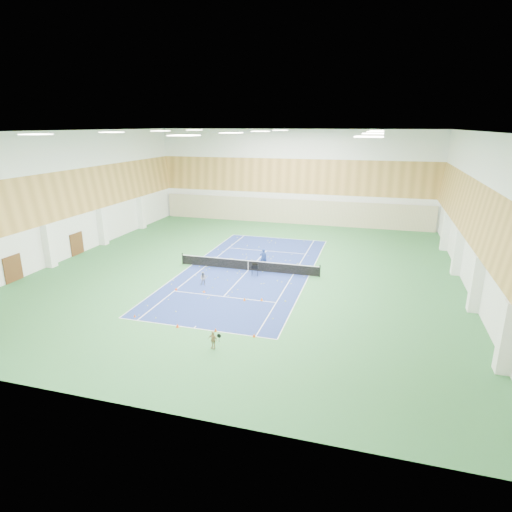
# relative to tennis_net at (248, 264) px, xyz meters

# --- Properties ---
(ground) EXTENTS (40.00, 40.00, 0.00)m
(ground) POSITION_rel_tennis_net_xyz_m (0.00, 0.00, -0.55)
(ground) COLOR #2C6836
(ground) RESTS_ON ground
(room_shell) EXTENTS (36.00, 40.00, 12.00)m
(room_shell) POSITION_rel_tennis_net_xyz_m (0.00, 0.00, 5.45)
(room_shell) COLOR white
(room_shell) RESTS_ON ground
(wood_cladding) EXTENTS (36.00, 40.00, 8.00)m
(wood_cladding) POSITION_rel_tennis_net_xyz_m (0.00, 0.00, 7.45)
(wood_cladding) COLOR #C08E47
(wood_cladding) RESTS_ON room_shell
(ceiling_light_grid) EXTENTS (21.40, 25.40, 0.06)m
(ceiling_light_grid) POSITION_rel_tennis_net_xyz_m (0.00, 0.00, 11.37)
(ceiling_light_grid) COLOR white
(ceiling_light_grid) RESTS_ON room_shell
(court_surface) EXTENTS (10.97, 23.77, 0.01)m
(court_surface) POSITION_rel_tennis_net_xyz_m (0.00, 0.00, -0.55)
(court_surface) COLOR navy
(court_surface) RESTS_ON ground
(tennis_balls_scatter) EXTENTS (10.57, 22.77, 0.07)m
(tennis_balls_scatter) POSITION_rel_tennis_net_xyz_m (0.00, 0.00, -0.50)
(tennis_balls_scatter) COLOR yellow
(tennis_balls_scatter) RESTS_ON ground
(tennis_net) EXTENTS (12.80, 0.10, 1.10)m
(tennis_net) POSITION_rel_tennis_net_xyz_m (0.00, 0.00, 0.00)
(tennis_net) COLOR black
(tennis_net) RESTS_ON ground
(back_curtain) EXTENTS (35.40, 0.16, 3.20)m
(back_curtain) POSITION_rel_tennis_net_xyz_m (0.00, 19.75, 1.05)
(back_curtain) COLOR #C6B793
(back_curtain) RESTS_ON ground
(door_left_a) EXTENTS (0.08, 1.80, 2.20)m
(door_left_a) POSITION_rel_tennis_net_xyz_m (-17.92, -8.00, 0.55)
(door_left_a) COLOR #593319
(door_left_a) RESTS_ON ground
(door_left_b) EXTENTS (0.08, 1.80, 2.20)m
(door_left_b) POSITION_rel_tennis_net_xyz_m (-17.92, 0.00, 0.55)
(door_left_b) COLOR #593319
(door_left_b) RESTS_ON ground
(coach) EXTENTS (0.74, 0.64, 1.72)m
(coach) POSITION_rel_tennis_net_xyz_m (1.02, 1.38, 0.31)
(coach) COLOR navy
(coach) RESTS_ON ground
(child_court) EXTENTS (0.59, 0.49, 1.11)m
(child_court) POSITION_rel_tennis_net_xyz_m (-2.44, -4.47, 0.00)
(child_court) COLOR #94949C
(child_court) RESTS_ON ground
(child_apron) EXTENTS (0.68, 0.40, 1.08)m
(child_apron) POSITION_rel_tennis_net_xyz_m (2.12, -13.91, -0.01)
(child_apron) COLOR tan
(child_apron) RESTS_ON ground
(ball_cart) EXTENTS (0.71, 0.71, 1.01)m
(ball_cart) POSITION_rel_tennis_net_xyz_m (0.95, -1.12, -0.05)
(ball_cart) COLOR black
(ball_cart) RESTS_ON ground
(cone_svc_a) EXTENTS (0.22, 0.22, 0.24)m
(cone_svc_a) POSITION_rel_tennis_net_xyz_m (-4.05, -6.19, -0.43)
(cone_svc_a) COLOR red
(cone_svc_a) RESTS_ON ground
(cone_svc_b) EXTENTS (0.19, 0.19, 0.21)m
(cone_svc_b) POSITION_rel_tennis_net_xyz_m (-1.75, -6.01, -0.45)
(cone_svc_b) COLOR #F95C0D
(cone_svc_b) RESTS_ON ground
(cone_svc_c) EXTENTS (0.21, 0.21, 0.23)m
(cone_svc_c) POSITION_rel_tennis_net_xyz_m (1.75, -6.66, -0.43)
(cone_svc_c) COLOR orange
(cone_svc_c) RESTS_ON ground
(cone_svc_d) EXTENTS (0.22, 0.22, 0.24)m
(cone_svc_d) POSITION_rel_tennis_net_xyz_m (2.99, -6.34, -0.43)
(cone_svc_d) COLOR orange
(cone_svc_d) RESTS_ON ground
(cone_base_a) EXTENTS (0.18, 0.18, 0.19)m
(cone_base_a) POSITION_rel_tennis_net_xyz_m (-4.55, -11.44, -0.45)
(cone_base_a) COLOR #DC550B
(cone_base_a) RESTS_ON ground
(cone_base_b) EXTENTS (0.21, 0.21, 0.23)m
(cone_base_b) POSITION_rel_tennis_net_xyz_m (-1.08, -12.03, -0.43)
(cone_base_b) COLOR #FF430D
(cone_base_b) RESTS_ON ground
(cone_base_c) EXTENTS (0.20, 0.20, 0.22)m
(cone_base_c) POSITION_rel_tennis_net_xyz_m (1.49, -11.88, -0.44)
(cone_base_c) COLOR #D8440B
(cone_base_c) RESTS_ON ground
(cone_base_d) EXTENTS (0.19, 0.19, 0.21)m
(cone_base_d) POSITION_rel_tennis_net_xyz_m (4.03, -11.92, -0.44)
(cone_base_d) COLOR #D84E0B
(cone_base_d) RESTS_ON ground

